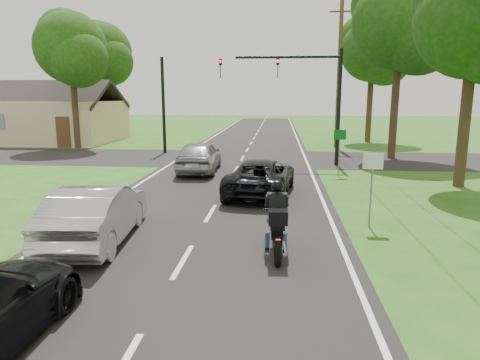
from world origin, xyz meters
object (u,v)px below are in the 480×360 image
object	(u,v)px
utility_pole_far	(339,74)
silver_suv	(199,156)
dark_suv	(261,177)
traffic_signal	(303,86)
motorcycle_rider	(277,226)
sign_white	(372,172)
silver_sedan	(97,213)
sign_green	(340,141)

from	to	relation	value
utility_pole_far	silver_suv	bearing A→B (deg)	-126.40
dark_suv	traffic_signal	distance (m)	8.19
silver_suv	motorcycle_rider	bearing A→B (deg)	107.64
silver_suv	sign_white	bearing A→B (deg)	125.67
silver_sedan	sign_white	bearing A→B (deg)	-170.76
sign_green	utility_pole_far	bearing A→B (deg)	83.27
silver_sedan	traffic_signal	size ratio (longest dim) A/B	0.70
silver_sedan	silver_suv	bearing A→B (deg)	-99.41
dark_suv	silver_sedan	distance (m)	6.89
dark_suv	traffic_signal	xyz separation A→B (m)	(1.87, 7.19, 3.45)
silver_suv	sign_green	bearing A→B (deg)	175.40
traffic_signal	dark_suv	bearing A→B (deg)	-104.57
traffic_signal	silver_suv	bearing A→B (deg)	-151.71
dark_suv	utility_pole_far	distance (m)	16.51
silver_suv	traffic_signal	bearing A→B (deg)	-153.65
motorcycle_rider	silver_sedan	distance (m)	4.57
traffic_signal	sign_green	distance (m)	4.24
silver_sedan	dark_suv	bearing A→B (deg)	-129.82
dark_suv	silver_suv	size ratio (longest dim) A/B	1.07
motorcycle_rider	silver_suv	xyz separation A→B (m)	(-3.80, 10.67, 0.08)
motorcycle_rider	traffic_signal	size ratio (longest dim) A/B	0.33
silver_sedan	sign_white	size ratio (longest dim) A/B	2.10
traffic_signal	utility_pole_far	size ratio (longest dim) A/B	0.64
dark_suv	utility_pole_far	world-z (taller)	utility_pole_far
silver_sedan	utility_pole_far	distance (m)	22.99
sign_white	utility_pole_far	bearing A→B (deg)	85.49
traffic_signal	sign_green	xyz separation A→B (m)	(1.56, -3.02, -2.54)
sign_green	motorcycle_rider	bearing A→B (deg)	-105.14
motorcycle_rider	dark_suv	size ratio (longest dim) A/B	0.43
dark_suv	sign_white	xyz separation A→B (m)	(3.23, -3.83, 0.92)
motorcycle_rider	silver_suv	bearing A→B (deg)	106.91
utility_pole_far	sign_green	bearing A→B (deg)	-96.73
utility_pole_far	sign_green	world-z (taller)	utility_pole_far
traffic_signal	sign_white	distance (m)	11.39
silver_sedan	silver_suv	size ratio (longest dim) A/B	0.99
dark_suv	traffic_signal	size ratio (longest dim) A/B	0.76
motorcycle_rider	sign_white	distance (m)	3.63
motorcycle_rider	traffic_signal	distance (m)	13.87
dark_suv	silver_sedan	bearing A→B (deg)	61.30
silver_sedan	sign_white	world-z (taller)	sign_white
traffic_signal	sign_white	world-z (taller)	traffic_signal
traffic_signal	motorcycle_rider	bearing A→B (deg)	-95.30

